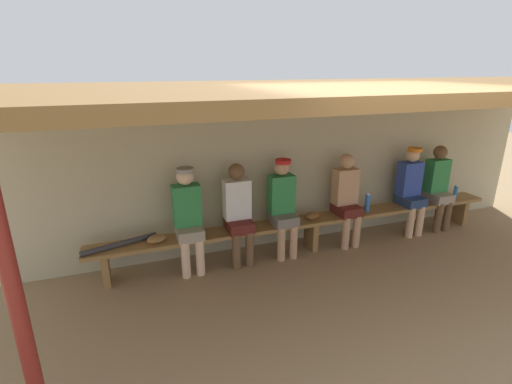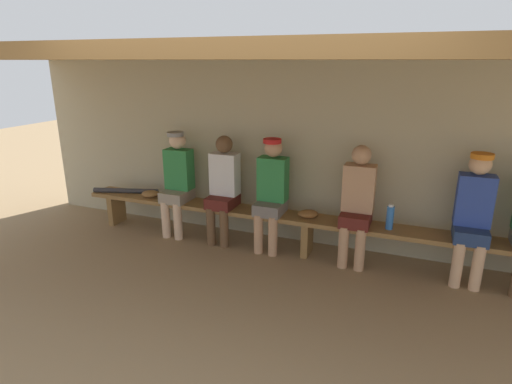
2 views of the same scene
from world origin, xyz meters
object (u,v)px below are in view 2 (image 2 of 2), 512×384
at_px(baseball_glove_worn, 308,214).
at_px(baseball_bat, 126,191).
at_px(player_in_white, 177,179).
at_px(player_rightmost, 473,213).
at_px(baseball_glove_dark_brown, 151,194).
at_px(water_bottle_blue, 390,217).
at_px(bench, 308,223).
at_px(player_shirtless_tan, 357,201).
at_px(player_near_post, 271,189).
at_px(player_in_blue, 223,185).

xyz_separation_m(baseball_glove_worn, baseball_bat, (-2.56, 0.00, -0.01)).
xyz_separation_m(player_in_white, player_rightmost, (3.41, 0.00, 0.00)).
xyz_separation_m(player_rightmost, baseball_bat, (-4.24, -0.00, -0.25)).
bearing_deg(baseball_glove_dark_brown, water_bottle_blue, 157.78).
distance_m(bench, player_rightmost, 1.72).
distance_m(player_shirtless_tan, baseball_bat, 3.11).
relative_size(player_shirtless_tan, baseball_glove_worn, 5.56).
bearing_deg(player_in_white, player_rightmost, 0.00).
bearing_deg(player_rightmost, water_bottle_blue, -178.64).
bearing_deg(player_near_post, baseball_glove_dark_brown, -178.88).
xyz_separation_m(player_shirtless_tan, baseball_glove_dark_brown, (-2.68, -0.03, -0.22)).
bearing_deg(player_rightmost, player_in_blue, -179.99).
bearing_deg(player_near_post, player_rightmost, 0.00).
height_order(bench, baseball_glove_dark_brown, baseball_glove_dark_brown).
height_order(player_in_blue, baseball_bat, player_in_blue).
relative_size(player_in_blue, baseball_bat, 1.48).
bearing_deg(bench, player_in_blue, 179.84).
height_order(baseball_glove_worn, baseball_bat, baseball_glove_worn).
relative_size(player_in_blue, player_rightmost, 0.99).
distance_m(player_shirtless_tan, player_near_post, 1.00).
bearing_deg(player_rightmost, bench, -179.88).
height_order(player_in_blue, baseball_glove_dark_brown, player_in_blue).
relative_size(bench, player_shirtless_tan, 4.49).
bearing_deg(player_rightmost, player_in_white, 180.00).
relative_size(baseball_glove_dark_brown, baseball_bat, 0.27).
height_order(bench, player_near_post, player_near_post).
height_order(player_near_post, water_bottle_blue, player_near_post).
relative_size(player_near_post, baseball_glove_worn, 5.60).
height_order(baseball_glove_dark_brown, baseball_bat, baseball_glove_dark_brown).
distance_m(player_rightmost, baseball_glove_dark_brown, 3.83).
height_order(player_rightmost, water_bottle_blue, player_rightmost).
relative_size(player_rightmost, player_near_post, 1.00).
relative_size(bench, water_bottle_blue, 21.54).
xyz_separation_m(player_in_white, player_near_post, (1.28, 0.00, 0.00)).
distance_m(player_near_post, baseball_glove_worn, 0.51).
height_order(player_rightmost, baseball_bat, player_rightmost).
distance_m(water_bottle_blue, baseball_glove_dark_brown, 3.04).
xyz_separation_m(water_bottle_blue, baseball_glove_worn, (-0.90, 0.01, -0.09)).
relative_size(water_bottle_blue, baseball_glove_dark_brown, 1.16).
bearing_deg(bench, baseball_glove_worn, -161.10).
xyz_separation_m(player_in_white, baseball_glove_dark_brown, (-0.41, -0.03, -0.24)).
distance_m(player_in_blue, water_bottle_blue, 1.99).
distance_m(water_bottle_blue, baseball_bat, 3.46).
height_order(player_in_blue, water_bottle_blue, player_in_blue).
height_order(water_bottle_blue, baseball_glove_dark_brown, water_bottle_blue).
relative_size(bench, player_in_white, 4.46).
distance_m(player_shirtless_tan, player_in_blue, 1.63).
relative_size(player_in_blue, player_in_white, 0.99).
distance_m(player_shirtless_tan, baseball_glove_worn, 0.59).
relative_size(player_in_white, baseball_glove_dark_brown, 5.60).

